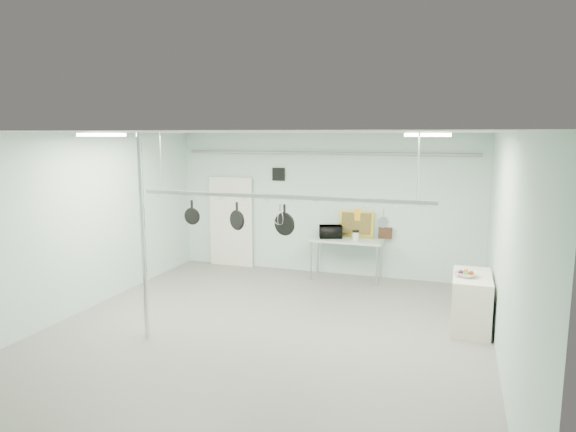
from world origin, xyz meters
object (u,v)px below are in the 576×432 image
(microwave, at_px, (331,232))
(skillet_right, at_px, (284,220))
(fruit_bowl, at_px, (466,274))
(pot_rack, at_px, (279,195))
(side_cabinet, at_px, (471,302))
(skillet_left, at_px, (192,212))
(skillet_mid, at_px, (237,216))
(prep_table, at_px, (346,242))
(coffee_canister, at_px, (356,236))
(chrome_pole, at_px, (143,238))

(microwave, distance_m, skillet_right, 3.41)
(fruit_bowl, distance_m, skillet_right, 3.05)
(pot_rack, relative_size, fruit_bowl, 14.34)
(skillet_right, bearing_deg, side_cabinet, 34.17)
(pot_rack, relative_size, skillet_left, 12.29)
(side_cabinet, distance_m, skillet_mid, 4.09)
(fruit_bowl, relative_size, skillet_left, 0.86)
(side_cabinet, height_order, pot_rack, pot_rack)
(prep_table, relative_size, skillet_right, 3.18)
(coffee_canister, height_order, skillet_left, skillet_left)
(skillet_mid, bearing_deg, prep_table, 95.76)
(prep_table, xyz_separation_m, skillet_right, (-0.31, -3.30, 1.00))
(pot_rack, height_order, microwave, pot_rack)
(fruit_bowl, relative_size, skillet_mid, 0.73)
(skillet_left, bearing_deg, prep_table, 59.48)
(microwave, height_order, skillet_mid, skillet_mid)
(fruit_bowl, bearing_deg, coffee_canister, 134.73)
(prep_table, bearing_deg, chrome_pole, -118.71)
(microwave, height_order, skillet_left, skillet_left)
(prep_table, bearing_deg, skillet_left, -120.48)
(side_cabinet, height_order, fruit_bowl, fruit_bowl)
(chrome_pole, distance_m, microwave, 4.68)
(side_cabinet, distance_m, fruit_bowl, 0.52)
(microwave, bearing_deg, prep_table, 158.11)
(prep_table, distance_m, microwave, 0.42)
(coffee_canister, xyz_separation_m, skillet_right, (-0.53, -3.21, 0.84))
(prep_table, bearing_deg, pot_rack, -96.91)
(microwave, bearing_deg, skillet_mid, 58.21)
(microwave, xyz_separation_m, skillet_left, (-1.58, -3.32, 0.85))
(microwave, bearing_deg, coffee_canister, 150.78)
(skillet_left, relative_size, skillet_right, 0.78)
(pot_rack, height_order, coffee_canister, pot_rack)
(chrome_pole, distance_m, side_cabinet, 5.37)
(chrome_pole, distance_m, skillet_left, 1.01)
(skillet_left, bearing_deg, skillet_right, -0.04)
(chrome_pole, bearing_deg, microwave, 65.32)
(prep_table, bearing_deg, skillet_mid, -108.81)
(chrome_pole, distance_m, fruit_bowl, 5.14)
(pot_rack, xyz_separation_m, skillet_left, (-1.54, 0.00, -0.34))
(skillet_right, bearing_deg, microwave, 104.00)
(microwave, bearing_deg, fruit_bowl, 121.15)
(prep_table, xyz_separation_m, skillet_left, (-1.94, -3.30, 1.06))
(pot_rack, distance_m, coffee_canister, 3.50)
(skillet_right, bearing_deg, prep_table, 97.75)
(side_cabinet, relative_size, microwave, 2.45)
(side_cabinet, bearing_deg, microwave, 142.68)
(fruit_bowl, height_order, skillet_right, skillet_right)
(prep_table, bearing_deg, fruit_bowl, -43.69)
(chrome_pole, bearing_deg, fruit_bowl, 21.43)
(microwave, relative_size, fruit_bowl, 1.46)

